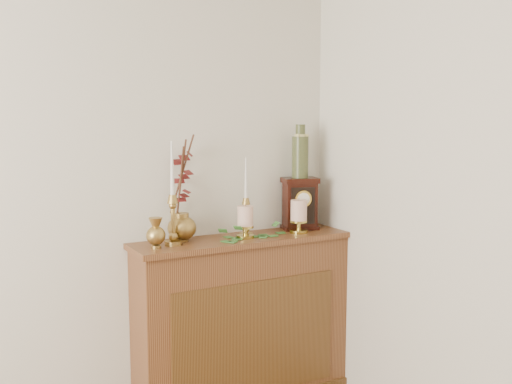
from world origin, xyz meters
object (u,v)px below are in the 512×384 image
candlestick_left (173,211)px  bud_vase (156,233)px  candlestick_center (246,210)px  ginger_jar (182,193)px  mantel_clock (300,204)px  ceramic_vase (300,154)px

candlestick_left → bud_vase: (-0.11, -0.04, -0.10)m
candlestick_left → candlestick_center: size_ratio=1.23×
ginger_jar → candlestick_left: bearing=-131.9°
mantel_clock → ceramic_vase: ceramic_vase is taller
candlestick_center → ceramic_vase: 0.47m
mantel_clock → bud_vase: bearing=-158.6°
candlestick_center → ceramic_vase: bearing=4.5°
bud_vase → mantel_clock: size_ratio=0.51×
candlestick_left → ceramic_vase: ceramic_vase is taller
mantel_clock → ceramic_vase: size_ratio=0.98×
bud_vase → mantel_clock: mantel_clock is taller
candlestick_center → ceramic_vase: size_ratio=1.41×
mantel_clock → ginger_jar: bearing=-168.2°
ginger_jar → bud_vase: bearing=-144.6°
mantel_clock → ceramic_vase: (0.00, 0.00, 0.29)m
candlestick_left → mantel_clock: size_ratio=1.76×
ginger_jar → mantel_clock: ginger_jar is taller
ceramic_vase → bud_vase: bearing=-173.7°
bud_vase → candlestick_center: bearing=7.5°
candlestick_left → ceramic_vase: 0.85m
candlestick_left → ginger_jar: (0.09, 0.10, 0.08)m
candlestick_left → ginger_jar: 0.16m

